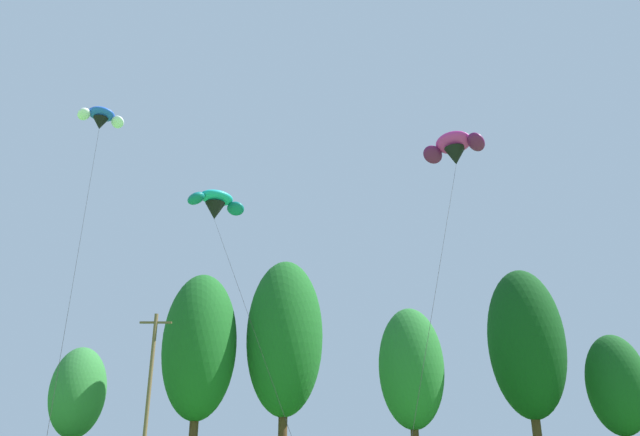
% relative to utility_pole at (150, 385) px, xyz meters
% --- Properties ---
extents(treeline_tree_d, '(4.09, 4.09, 8.48)m').
position_rel_utility_pole_xyz_m(treeline_tree_d, '(-6.96, 5.74, -0.12)').
color(treeline_tree_d, '#472D19').
rests_on(treeline_tree_d, ground_plane).
extents(treeline_tree_e, '(5.58, 5.58, 14.00)m').
position_rel_utility_pole_xyz_m(treeline_tree_e, '(2.18, 4.78, 3.22)').
color(treeline_tree_e, '#472D19').
rests_on(treeline_tree_e, ground_plane).
extents(treeline_tree_f, '(5.96, 5.96, 15.40)m').
position_rel_utility_pole_xyz_m(treeline_tree_f, '(8.58, 5.89, 4.07)').
color(treeline_tree_f, '#472D19').
rests_on(treeline_tree_f, ground_plane).
extents(treeline_tree_g, '(4.84, 4.84, 11.26)m').
position_rel_utility_pole_xyz_m(treeline_tree_g, '(18.17, 4.39, 1.56)').
color(treeline_tree_g, '#472D19').
rests_on(treeline_tree_g, ground_plane).
extents(treeline_tree_h, '(5.71, 5.71, 14.48)m').
position_rel_utility_pole_xyz_m(treeline_tree_h, '(27.23, 5.05, 3.51)').
color(treeline_tree_h, '#472D19').
rests_on(treeline_tree_h, ground_plane).
extents(treeline_tree_i, '(4.30, 4.30, 9.26)m').
position_rel_utility_pole_xyz_m(treeline_tree_i, '(33.34, 4.35, 0.35)').
color(treeline_tree_i, '#472D19').
rests_on(treeline_tree_i, ground_plane).
extents(utility_pole, '(2.20, 0.26, 9.99)m').
position_rel_utility_pole_xyz_m(utility_pole, '(0.00, 0.00, 0.00)').
color(utility_pole, brown).
rests_on(utility_pole, ground_plane).
extents(parafoil_kite_high_blue_white, '(6.22, 12.95, 18.87)m').
position_rel_utility_pole_xyz_m(parafoil_kite_high_blue_white, '(-1.77, -9.70, 14.55)').
color(parafoil_kite_high_blue_white, blue).
extents(parafoil_kite_mid_teal, '(6.96, 13.76, 13.69)m').
position_rel_utility_pole_xyz_m(parafoil_kite_mid_teal, '(5.34, -9.30, 9.24)').
color(parafoil_kite_mid_teal, teal).
extents(parafoil_kite_far_magenta, '(6.05, 10.79, 15.02)m').
position_rel_utility_pole_xyz_m(parafoil_kite_far_magenta, '(18.04, -13.81, 10.48)').
color(parafoil_kite_far_magenta, '#D12893').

